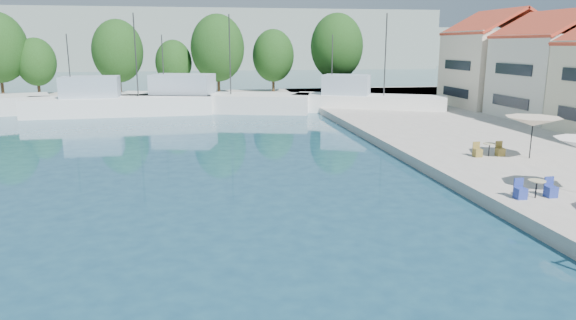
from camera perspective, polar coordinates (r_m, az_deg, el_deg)
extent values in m
cube|color=#A6A096|center=(64.94, -11.61, 6.71)|extent=(90.00, 16.00, 0.60)
cube|color=gray|center=(159.42, -18.83, 12.52)|extent=(180.00, 40.00, 16.00)
cube|color=gray|center=(183.38, 4.94, 12.46)|extent=(140.00, 40.00, 12.00)
cube|color=silver|center=(49.61, 27.60, 8.15)|extent=(8.00, 8.50, 7.00)
pyramid|color=#CB472D|center=(49.60, 28.25, 14.24)|extent=(8.40, 8.80, 1.80)
cube|color=#F3DFC2|center=(57.03, 22.18, 9.32)|extent=(8.60, 8.50, 7.50)
pyramid|color=#CB472D|center=(57.06, 22.66, 14.87)|extent=(9.00, 8.80, 1.80)
cube|color=white|center=(53.71, -18.11, 5.55)|extent=(17.91, 5.41, 2.20)
cube|color=#97A9BA|center=(53.85, -21.10, 7.60)|extent=(5.47, 3.78, 2.00)
cylinder|color=#2D2D2D|center=(53.21, -16.57, 11.11)|extent=(0.12, 0.12, 8.00)
cylinder|color=#2D2D2D|center=(54.03, -23.15, 9.57)|extent=(0.10, 0.10, 6.00)
cube|color=white|center=(54.41, -8.44, 6.13)|extent=(20.88, 10.41, 2.20)
cube|color=#97A9BA|center=(55.03, -11.61, 8.28)|extent=(6.92, 5.50, 2.00)
cylinder|color=#2D2D2D|center=(53.61, -6.48, 11.55)|extent=(0.12, 0.12, 8.00)
cylinder|color=#2D2D2D|center=(55.55, -13.72, 10.29)|extent=(0.10, 0.10, 6.00)
cube|color=white|center=(53.23, 8.90, 5.97)|extent=(15.52, 10.15, 2.20)
cube|color=#97A9BA|center=(53.35, 6.51, 8.32)|extent=(5.46, 4.73, 2.00)
cylinder|color=#2D2D2D|center=(52.72, 10.77, 11.40)|extent=(0.12, 0.12, 8.00)
cylinder|color=#2D2D2D|center=(53.50, 4.92, 10.51)|extent=(0.10, 0.10, 6.00)
cylinder|color=#3F2B19|center=(72.85, -29.26, 8.01)|extent=(0.36, 0.36, 4.50)
cylinder|color=#3F2B19|center=(72.38, -26.00, 7.78)|extent=(0.36, 0.36, 3.14)
ellipsoid|color=#1D3E13|center=(72.26, -26.20, 9.76)|extent=(4.77, 4.77, 5.96)
cylinder|color=#3F2B19|center=(69.56, -18.21, 8.69)|extent=(0.36, 0.36, 4.15)
ellipsoid|color=#1D3E13|center=(69.44, -18.40, 11.42)|extent=(6.30, 6.30, 7.88)
cylinder|color=#3F2B19|center=(68.49, -12.50, 8.50)|extent=(0.36, 0.36, 3.03)
ellipsoid|color=#1D3E13|center=(68.37, -12.60, 10.52)|extent=(4.60, 4.60, 5.75)
cylinder|color=#3F2B19|center=(66.98, -7.73, 9.19)|extent=(0.36, 0.36, 4.43)
ellipsoid|color=#1D3E13|center=(66.86, -7.83, 12.23)|extent=(6.74, 6.74, 8.43)
cylinder|color=#3F2B19|center=(69.94, -1.64, 9.13)|extent=(0.36, 0.36, 3.65)
ellipsoid|color=#1D3E13|center=(69.81, -1.65, 11.52)|extent=(5.55, 5.55, 6.93)
cylinder|color=#3F2B19|center=(70.13, 5.38, 9.46)|extent=(0.36, 0.36, 4.57)
ellipsoid|color=#1D3E13|center=(70.02, 5.44, 12.45)|extent=(6.95, 6.95, 8.69)
cylinder|color=black|center=(31.58, 25.42, 2.24)|extent=(0.06, 0.06, 2.34)
cone|color=beige|center=(31.44, 25.58, 3.88)|extent=(3.03, 3.03, 0.50)
cylinder|color=black|center=(23.69, 25.85, -2.95)|extent=(0.06, 0.06, 0.74)
cylinder|color=tan|center=(23.60, 25.94, -2.09)|extent=(0.70, 0.70, 0.04)
cube|color=#253795|center=(24.13, 27.18, -3.16)|extent=(0.42, 0.42, 0.46)
cube|color=#253795|center=(23.33, 24.41, -3.40)|extent=(0.42, 0.42, 0.46)
cylinder|color=black|center=(31.36, 21.44, 1.04)|extent=(0.06, 0.06, 0.74)
cylinder|color=tan|center=(31.29, 21.49, 1.70)|extent=(0.70, 0.70, 0.04)
cube|color=olive|center=(31.75, 22.50, 0.83)|extent=(0.42, 0.42, 0.46)
cube|color=olive|center=(31.03, 20.31, 0.75)|extent=(0.42, 0.42, 0.46)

